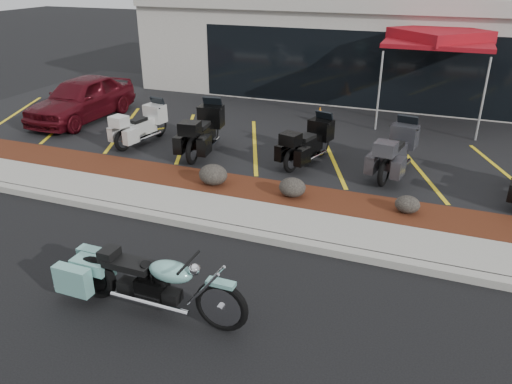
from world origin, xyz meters
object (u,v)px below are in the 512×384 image
at_px(traffic_cone, 320,115).
at_px(popup_canopy, 439,38).
at_px(touring_white, 158,117).
at_px(parked_car, 81,98).
at_px(hero_cruiser, 221,299).

xyz_separation_m(traffic_cone, popup_canopy, (3.26, 1.30, 2.37)).
distance_m(touring_white, parked_car, 3.32).
relative_size(hero_cruiser, popup_canopy, 0.77).
bearing_deg(parked_car, hero_cruiser, -41.32).
xyz_separation_m(hero_cruiser, traffic_cone, (-1.18, 10.18, -0.14)).
relative_size(traffic_cone, popup_canopy, 0.12).
bearing_deg(popup_canopy, hero_cruiser, -78.86).
distance_m(hero_cruiser, parked_car, 11.47).
xyz_separation_m(parked_car, traffic_cone, (7.33, 2.49, -0.45)).
bearing_deg(touring_white, popup_canopy, -48.84).
distance_m(traffic_cone, popup_canopy, 4.24).
relative_size(touring_white, parked_car, 0.49).
bearing_deg(popup_canopy, parked_car, -138.85).
bearing_deg(hero_cruiser, popup_canopy, 80.16).
xyz_separation_m(touring_white, parked_car, (-3.25, 0.65, 0.11)).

